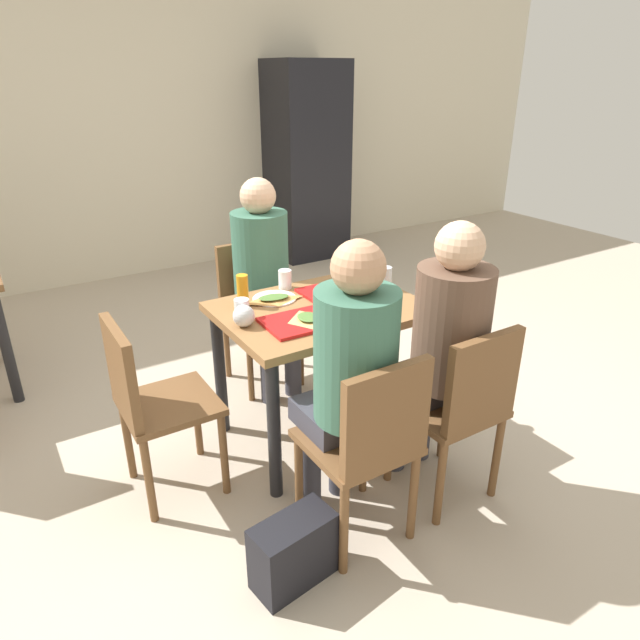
% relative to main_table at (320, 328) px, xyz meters
% --- Properties ---
extents(ground_plane, '(10.00, 10.00, 0.02)m').
position_rel_main_table_xyz_m(ground_plane, '(0.00, 0.00, -0.63)').
color(ground_plane, '#B7A893').
extents(back_wall, '(10.00, 0.10, 2.80)m').
position_rel_main_table_xyz_m(back_wall, '(0.00, 3.20, 0.78)').
color(back_wall, beige).
rests_on(back_wall, ground_plane).
extents(main_table, '(0.97, 0.73, 0.74)m').
position_rel_main_table_xyz_m(main_table, '(0.00, 0.00, 0.00)').
color(main_table, olive).
rests_on(main_table, ground_plane).
extents(chair_near_left, '(0.40, 0.40, 0.86)m').
position_rel_main_table_xyz_m(chair_near_left, '(-0.24, -0.75, -0.12)').
color(chair_near_left, brown).
rests_on(chair_near_left, ground_plane).
extents(chair_near_right, '(0.40, 0.40, 0.86)m').
position_rel_main_table_xyz_m(chair_near_right, '(0.24, -0.75, -0.12)').
color(chair_near_right, brown).
rests_on(chair_near_right, ground_plane).
extents(chair_far_side, '(0.40, 0.40, 0.86)m').
position_rel_main_table_xyz_m(chair_far_side, '(0.00, 0.75, -0.12)').
color(chair_far_side, brown).
rests_on(chair_far_side, ground_plane).
extents(chair_left_end, '(0.40, 0.40, 0.86)m').
position_rel_main_table_xyz_m(chair_left_end, '(-0.87, 0.00, -0.12)').
color(chair_left_end, brown).
rests_on(chair_left_end, ground_plane).
extents(person_in_red, '(0.32, 0.42, 1.27)m').
position_rel_main_table_xyz_m(person_in_red, '(-0.24, -0.61, 0.13)').
color(person_in_red, '#383842').
rests_on(person_in_red, ground_plane).
extents(person_in_brown_jacket, '(0.32, 0.42, 1.27)m').
position_rel_main_table_xyz_m(person_in_brown_jacket, '(0.24, -0.61, 0.13)').
color(person_in_brown_jacket, '#383842').
rests_on(person_in_brown_jacket, ground_plane).
extents(person_far_side, '(0.32, 0.42, 1.27)m').
position_rel_main_table_xyz_m(person_far_side, '(-0.00, 0.61, 0.13)').
color(person_far_side, '#383842').
rests_on(person_far_side, ground_plane).
extents(tray_red_near, '(0.37, 0.27, 0.02)m').
position_rel_main_table_xyz_m(tray_red_near, '(-0.17, -0.13, 0.13)').
color(tray_red_near, red).
rests_on(tray_red_near, main_table).
extents(tray_red_far, '(0.36, 0.27, 0.02)m').
position_rel_main_table_xyz_m(tray_red_far, '(0.17, 0.11, 0.13)').
color(tray_red_far, red).
rests_on(tray_red_far, main_table).
extents(paper_plate_center, '(0.22, 0.22, 0.01)m').
position_rel_main_table_xyz_m(paper_plate_center, '(-0.15, 0.20, 0.12)').
color(paper_plate_center, white).
rests_on(paper_plate_center, main_table).
extents(paper_plate_near_edge, '(0.22, 0.22, 0.01)m').
position_rel_main_table_xyz_m(paper_plate_near_edge, '(0.15, -0.20, 0.12)').
color(paper_plate_near_edge, white).
rests_on(paper_plate_near_edge, main_table).
extents(pizza_slice_a, '(0.17, 0.19, 0.02)m').
position_rel_main_table_xyz_m(pizza_slice_a, '(-0.15, -0.14, 0.14)').
color(pizza_slice_a, '#DBAD60').
rests_on(pizza_slice_a, tray_red_near).
extents(pizza_slice_b, '(0.20, 0.19, 0.02)m').
position_rel_main_table_xyz_m(pizza_slice_b, '(0.17, 0.10, 0.14)').
color(pizza_slice_b, tan).
rests_on(pizza_slice_b, tray_red_far).
extents(pizza_slice_c, '(0.24, 0.16, 0.02)m').
position_rel_main_table_xyz_m(pizza_slice_c, '(-0.16, 0.17, 0.13)').
color(pizza_slice_c, '#C68C47').
rests_on(pizza_slice_c, paper_plate_center).
extents(plastic_cup_a, '(0.07, 0.07, 0.10)m').
position_rel_main_table_xyz_m(plastic_cup_a, '(-0.02, 0.31, 0.17)').
color(plastic_cup_a, white).
rests_on(plastic_cup_a, main_table).
extents(plastic_cup_b, '(0.07, 0.07, 0.10)m').
position_rel_main_table_xyz_m(plastic_cup_b, '(0.02, -0.31, 0.17)').
color(plastic_cup_b, white).
rests_on(plastic_cup_b, main_table).
extents(plastic_cup_c, '(0.07, 0.07, 0.10)m').
position_rel_main_table_xyz_m(plastic_cup_c, '(-0.39, 0.05, 0.17)').
color(plastic_cup_c, white).
rests_on(plastic_cup_c, main_table).
extents(soda_can, '(0.07, 0.07, 0.12)m').
position_rel_main_table_xyz_m(soda_can, '(0.41, 0.02, 0.18)').
color(soda_can, '#B7BCC6').
rests_on(soda_can, main_table).
extents(condiment_bottle, '(0.06, 0.06, 0.16)m').
position_rel_main_table_xyz_m(condiment_bottle, '(-0.32, 0.20, 0.20)').
color(condiment_bottle, orange).
rests_on(condiment_bottle, main_table).
extents(foil_bundle, '(0.10, 0.10, 0.10)m').
position_rel_main_table_xyz_m(foil_bundle, '(-0.41, -0.02, 0.17)').
color(foil_bundle, silver).
rests_on(foil_bundle, main_table).
extents(handbag, '(0.34, 0.20, 0.28)m').
position_rel_main_table_xyz_m(handbag, '(-0.59, -0.76, -0.48)').
color(handbag, black).
rests_on(handbag, ground_plane).
extents(drink_fridge, '(0.70, 0.60, 1.90)m').
position_rel_main_table_xyz_m(drink_fridge, '(1.62, 2.85, 0.33)').
color(drink_fridge, black).
rests_on(drink_fridge, ground_plane).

